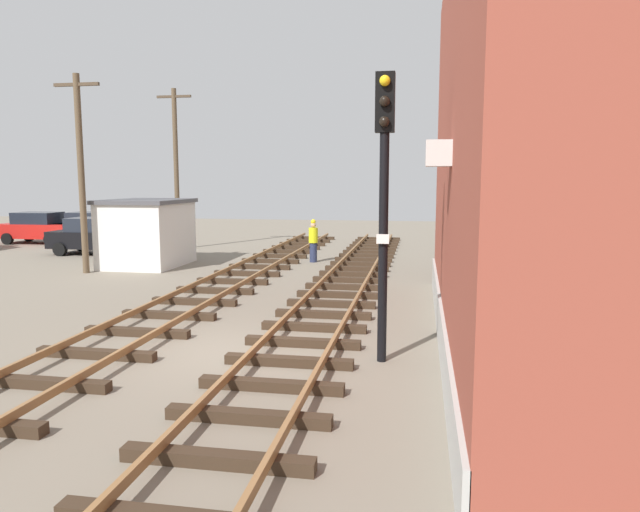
{
  "coord_description": "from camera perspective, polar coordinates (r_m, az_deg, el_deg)",
  "views": [
    {
      "loc": [
        3.75,
        -11.11,
        3.54
      ],
      "look_at": [
        0.73,
        6.19,
        1.23
      ],
      "focal_mm": 32.45,
      "sensor_mm": 36.0,
      "label": 1
    }
  ],
  "objects": [
    {
      "name": "parked_car_red",
      "position": [
        36.32,
        -26.02,
        2.55
      ],
      "size": [
        4.2,
        2.04,
        1.76
      ],
      "color": "red",
      "rests_on": "ground"
    },
    {
      "name": "control_hut",
      "position": [
        25.04,
        -16.69,
        2.23
      ],
      "size": [
        3.0,
        3.8,
        2.76
      ],
      "color": "silver",
      "rests_on": "ground"
    },
    {
      "name": "track_centre",
      "position": [
        13.24,
        -19.29,
        -7.86
      ],
      "size": [
        2.5,
        47.67,
        0.32
      ],
      "color": "#38281C",
      "rests_on": "ground"
    },
    {
      "name": "signal_mast",
      "position": [
        11.08,
        6.33,
        7.03
      ],
      "size": [
        0.36,
        0.4,
        5.53
      ],
      "color": "black",
      "rests_on": "ground"
    },
    {
      "name": "utility_pole_near",
      "position": [
        23.77,
        -22.5,
        7.82
      ],
      "size": [
        1.8,
        0.24,
        7.46
      ],
      "color": "brown",
      "rests_on": "ground"
    },
    {
      "name": "brick_building",
      "position": [
        12.98,
        25.31,
        10.73
      ],
      "size": [
        6.15,
        14.74,
        8.88
      ],
      "color": "brown",
      "rests_on": "ground"
    },
    {
      "name": "ground_plane",
      "position": [
        12.25,
        -8.48,
        -9.4
      ],
      "size": [
        80.0,
        80.0,
        0.0
      ],
      "primitive_type": "plane",
      "color": "slate"
    },
    {
      "name": "parked_car_blue",
      "position": [
        35.13,
        -21.56,
        2.64
      ],
      "size": [
        4.2,
        2.04,
        1.76
      ],
      "color": "#23389E",
      "rests_on": "ground"
    },
    {
      "name": "track_worker_foreground",
      "position": [
        25.09,
        -0.66,
        1.5
      ],
      "size": [
        0.4,
        0.4,
        1.87
      ],
      "color": "#262D4C",
      "rests_on": "ground"
    },
    {
      "name": "parked_car_black",
      "position": [
        29.79,
        -21.28,
        1.88
      ],
      "size": [
        4.2,
        2.04,
        1.76
      ],
      "color": "black",
      "rests_on": "ground"
    },
    {
      "name": "utility_pole_far",
      "position": [
        30.69,
        -14.01,
        8.58
      ],
      "size": [
        1.8,
        0.24,
        8.12
      ],
      "color": "brown",
      "rests_on": "ground"
    },
    {
      "name": "track_near_building",
      "position": [
        11.88,
        -2.38,
        -9.23
      ],
      "size": [
        2.5,
        47.67,
        0.32
      ],
      "color": "#38281C",
      "rests_on": "ground"
    }
  ]
}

